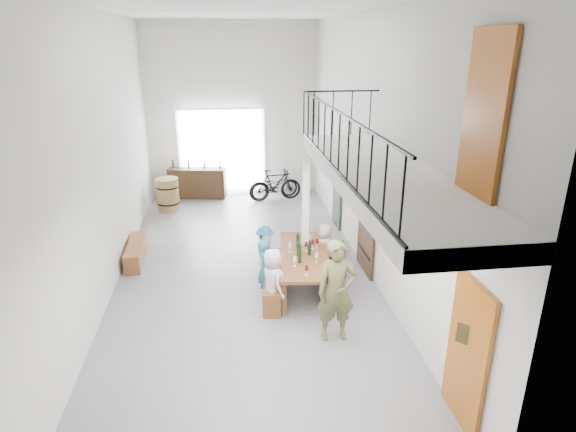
{
  "coord_description": "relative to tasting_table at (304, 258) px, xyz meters",
  "views": [
    {
      "loc": [
        -0.33,
        -9.81,
        4.93
      ],
      "look_at": [
        0.93,
        -0.5,
        1.47
      ],
      "focal_mm": 30.0,
      "sensor_mm": 36.0,
      "label": 1
    }
  ],
  "objects": [
    {
      "name": "bicycle_near",
      "position": [
        0.06,
        6.19,
        -0.29
      ],
      "size": [
        1.69,
        0.94,
        0.84
      ],
      "primitive_type": "imported",
      "rotation": [
        0.0,
        0.0,
        1.82
      ],
      "color": "black",
      "rests_on": "ground"
    },
    {
      "name": "right_wall_decor",
      "position": [
        1.5,
        -0.91,
        1.04
      ],
      "size": [
        0.07,
        8.28,
        5.07
      ],
      "color": "#9B4F13",
      "rests_on": "ground"
    },
    {
      "name": "gateway_portal",
      "position": [
        -1.6,
        6.9,
        0.69
      ],
      "size": [
        2.8,
        0.08,
        2.8
      ],
      "primitive_type": "cube",
      "color": "white",
      "rests_on": "ground"
    },
    {
      "name": "oak_barrel",
      "position": [
        -3.28,
        5.4,
        -0.2
      ],
      "size": [
        0.68,
        0.68,
        1.01
      ],
      "color": "brown",
      "rests_on": "ground"
    },
    {
      "name": "serving_counter",
      "position": [
        -2.45,
        6.61,
        -0.22
      ],
      "size": [
        1.9,
        0.82,
        0.97
      ],
      "primitive_type": "cube",
      "rotation": [
        0.0,
        0.0,
        -0.17
      ],
      "color": "#362212",
      "rests_on": "ground"
    },
    {
      "name": "bench_inner",
      "position": [
        -0.61,
        -0.04,
        -0.46
      ],
      "size": [
        0.7,
        2.17,
        0.49
      ],
      "primitive_type": "cube",
      "rotation": [
        0.0,
        0.0,
        -0.17
      ],
      "color": "brown",
      "rests_on": "ground"
    },
    {
      "name": "bench_wall",
      "position": [
        0.52,
        0.1,
        -0.5
      ],
      "size": [
        0.58,
        1.79,
        0.41
      ],
      "primitive_type": "cube",
      "rotation": [
        0.0,
        0.0,
        -0.2
      ],
      "color": "brown",
      "rests_on": "ground"
    },
    {
      "name": "guest_left_a",
      "position": [
        -0.74,
        -0.84,
        -0.05
      ],
      "size": [
        0.6,
        0.74,
        1.31
      ],
      "primitive_type": "imported",
      "rotation": [
        0.0,
        0.0,
        1.89
      ],
      "color": "silver",
      "rests_on": "ground"
    },
    {
      "name": "balcony",
      "position": [
        0.78,
        -2.17,
        2.26
      ],
      "size": [
        1.52,
        5.62,
        4.0
      ],
      "color": "white",
      "rests_on": "ground"
    },
    {
      "name": "tableware",
      "position": [
        -0.02,
        -0.08,
        0.22
      ],
      "size": [
        0.67,
        1.53,
        0.35
      ],
      "color": "black",
      "rests_on": "tasting_table"
    },
    {
      "name": "counter_bottles",
      "position": [
        -2.44,
        6.63,
        0.41
      ],
      "size": [
        1.57,
        0.36,
        0.28
      ],
      "color": "black",
      "rests_on": "serving_counter"
    },
    {
      "name": "guest_right_b",
      "position": [
        0.63,
        0.03,
        -0.19
      ],
      "size": [
        0.3,
        0.95,
        1.02
      ],
      "primitive_type": "imported",
      "rotation": [
        0.0,
        0.0,
        -1.57
      ],
      "color": "black",
      "rests_on": "ground"
    },
    {
      "name": "room_walls",
      "position": [
        -1.2,
        0.96,
        2.85
      ],
      "size": [
        12.0,
        12.0,
        12.0
      ],
      "color": "silver",
      "rests_on": "ground"
    },
    {
      "name": "bicycle_far",
      "position": [
        0.05,
        5.94,
        -0.19
      ],
      "size": [
        1.77,
        0.73,
        1.03
      ],
      "primitive_type": "imported",
      "rotation": [
        0.0,
        0.0,
        1.72
      ],
      "color": "black",
      "rests_on": "ground"
    },
    {
      "name": "guest_left_c",
      "position": [
        -0.72,
        0.48,
        -0.18
      ],
      "size": [
        0.45,
        0.55,
        1.04
      ],
      "primitive_type": "imported",
      "rotation": [
        0.0,
        0.0,
        1.67
      ],
      "color": "silver",
      "rests_on": "ground"
    },
    {
      "name": "potted_plant",
      "position": [
        1.25,
        1.66,
        -0.52
      ],
      "size": [
        0.4,
        0.37,
        0.37
      ],
      "primitive_type": "imported",
      "rotation": [
        0.0,
        0.0,
        -0.25
      ],
      "color": "#23551D",
      "rests_on": "ground"
    },
    {
      "name": "guest_right_a",
      "position": [
        0.62,
        -0.53,
        -0.11
      ],
      "size": [
        0.54,
        0.75,
        1.19
      ],
      "primitive_type": "imported",
      "rotation": [
        0.0,
        0.0,
        -1.97
      ],
      "color": "#B22B1E",
      "rests_on": "ground"
    },
    {
      "name": "guest_left_b",
      "position": [
        -0.82,
        -0.18,
        -0.09
      ],
      "size": [
        0.3,
        0.45,
        1.23
      ],
      "primitive_type": "imported",
      "rotation": [
        0.0,
        0.0,
        1.58
      ],
      "color": "#276A82",
      "rests_on": "ground"
    },
    {
      "name": "guest_right_c",
      "position": [
        0.56,
        0.68,
        -0.13
      ],
      "size": [
        0.45,
        0.61,
        1.16
      ],
      "primitive_type": "imported",
      "rotation": [
        0.0,
        0.0,
        -1.72
      ],
      "color": "silver",
      "rests_on": "ground"
    },
    {
      "name": "guest_left_d",
      "position": [
        -0.73,
        0.88,
        -0.16
      ],
      "size": [
        0.63,
        0.81,
        1.1
      ],
      "primitive_type": "imported",
      "rotation": [
        0.0,
        0.0,
        1.22
      ],
      "color": "#276A82",
      "rests_on": "ground"
    },
    {
      "name": "tasting_table",
      "position": [
        0.0,
        0.0,
        0.0
      ],
      "size": [
        1.29,
        2.52,
        0.79
      ],
      "rotation": [
        0.0,
        0.0,
        -0.13
      ],
      "color": "brown",
      "rests_on": "ground"
    },
    {
      "name": "host_standing",
      "position": [
        0.25,
        -1.82,
        0.2
      ],
      "size": [
        0.67,
        0.44,
        1.82
      ],
      "primitive_type": "imported",
      "rotation": [
        0.0,
        0.0,
        -0.01
      ],
      "color": "brown",
      "rests_on": "ground"
    },
    {
      "name": "floor",
      "position": [
        -1.2,
        0.96,
        -0.71
      ],
      "size": [
        12.0,
        12.0,
        0.0
      ],
      "primitive_type": "plane",
      "color": "slate",
      "rests_on": "ground"
    },
    {
      "name": "side_bench",
      "position": [
        -3.7,
        1.85,
        -0.48
      ],
      "size": [
        0.39,
        1.6,
        0.45
      ],
      "primitive_type": "cube",
      "rotation": [
        0.0,
        0.0,
        0.03
      ],
      "color": "brown",
      "rests_on": "ground"
    }
  ]
}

